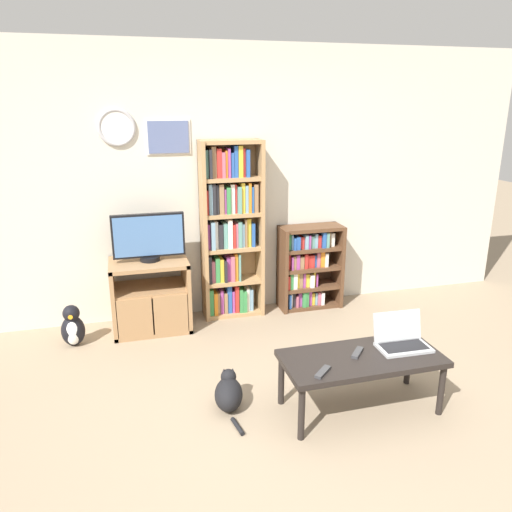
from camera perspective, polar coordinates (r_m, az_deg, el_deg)
name	(u,v)px	position (r m, az deg, el deg)	size (l,w,h in m)	color
ground_plane	(315,446)	(3.38, 6.81, -20.72)	(18.00, 18.00, 0.00)	gray
wall_back	(231,183)	(4.93, -2.84, 8.29)	(6.17, 0.09, 2.60)	beige
tv_stand	(151,295)	(4.77, -11.95, -4.43)	(0.71, 0.49, 0.67)	#9E754C
television	(149,237)	(4.62, -12.18, 2.10)	(0.65, 0.18, 0.44)	black
bookshelf_tall	(230,230)	(4.85, -3.01, 2.95)	(0.59, 0.26, 1.73)	tan
bookshelf_short	(307,267)	(5.18, 5.83, -1.23)	(0.65, 0.29, 0.87)	brown
coffee_table	(361,362)	(3.56, 11.97, -11.72)	(1.10, 0.50, 0.41)	black
laptop	(401,338)	(3.71, 16.25, -9.03)	(0.37, 0.26, 0.23)	#B7BABC
remote_near_laptop	(323,372)	(3.29, 7.65, -13.00)	(0.15, 0.14, 0.02)	#38383A
remote_far_from_laptop	(357,353)	(3.56, 11.52, -10.76)	(0.14, 0.15, 0.02)	#38383A
cat	(229,393)	(3.64, -3.14, -15.31)	(0.26, 0.50, 0.27)	black
penguin_figurine	(73,327)	(4.71, -20.21, -7.67)	(0.20, 0.18, 0.38)	black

